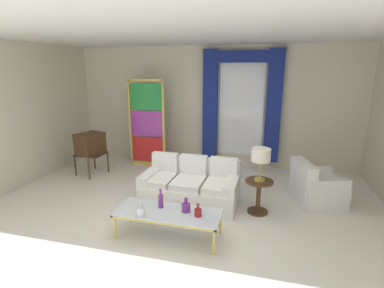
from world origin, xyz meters
TOP-DOWN VIEW (x-y plane):
  - ground_plane at (0.00, 0.00)m, footprint 16.00×16.00m
  - wall_rear at (0.00, 3.06)m, footprint 8.00×0.12m
  - wall_left at (-3.66, 0.60)m, footprint 0.12×7.00m
  - ceiling_slab at (0.00, 0.80)m, footprint 8.00×7.60m
  - curtained_window at (0.74, 2.89)m, footprint 2.00×0.17m
  - couch_white_long at (0.08, 0.62)m, footprint 1.78×0.96m
  - coffee_table at (0.06, -0.63)m, footprint 1.57×0.61m
  - bottle_blue_decanter at (-0.09, -0.53)m, footprint 0.07×0.07m
  - bottle_crystal_tall at (-0.27, -0.85)m, footprint 0.13×0.13m
  - bottle_amber_squat at (0.52, -0.65)m, footprint 0.10×0.10m
  - bottle_ruby_flask at (0.32, -0.56)m, footprint 0.13×0.13m
  - vintage_tv at (-2.58, 1.43)m, footprint 0.66×0.71m
  - armchair_white at (2.34, 1.18)m, footprint 1.02×1.00m
  - stained_glass_divider at (-1.54, 2.36)m, footprint 0.95×0.05m
  - peacock_figurine at (-1.05, 2.01)m, footprint 0.44×0.60m
  - round_side_table at (1.33, 0.48)m, footprint 0.48×0.48m
  - table_lamp_brass at (1.33, 0.48)m, footprint 0.32×0.32m

SIDE VIEW (x-z plane):
  - ground_plane at x=0.00m, z-range 0.00..0.00m
  - peacock_figurine at x=-1.05m, z-range -0.03..0.47m
  - armchair_white at x=2.34m, z-range -0.11..0.69m
  - couch_white_long at x=0.08m, z-range -0.13..0.73m
  - round_side_table at x=1.33m, z-range 0.06..0.65m
  - coffee_table at x=0.06m, z-range 0.17..0.58m
  - bottle_amber_squat at x=0.52m, z-range 0.38..0.58m
  - bottle_ruby_flask at x=0.32m, z-range 0.37..0.60m
  - bottle_crystal_tall at x=-0.27m, z-range 0.37..0.61m
  - bottle_blue_decanter at x=-0.09m, z-range 0.38..0.68m
  - vintage_tv at x=-2.58m, z-range 0.06..1.40m
  - table_lamp_brass at x=1.33m, z-range 0.74..1.31m
  - stained_glass_divider at x=-1.54m, z-range -0.04..2.16m
  - wall_rear at x=0.00m, z-range 0.00..3.00m
  - wall_left at x=-3.66m, z-range 0.00..3.00m
  - curtained_window at x=0.74m, z-range 0.39..3.09m
  - ceiling_slab at x=0.00m, z-range 3.00..3.04m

